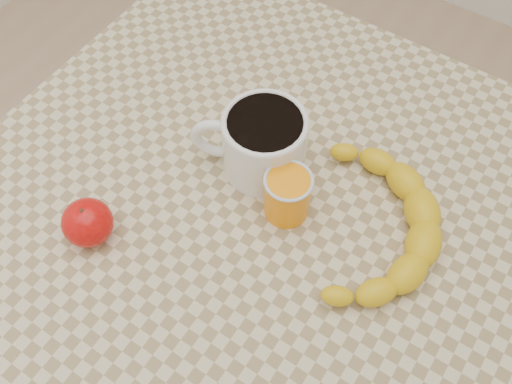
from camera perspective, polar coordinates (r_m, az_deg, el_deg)
The scene contains 6 objects.
ground at distance 1.47m, azimuth 0.00°, elevation -16.21°, with size 3.00×3.00×0.00m, color tan.
table at distance 0.85m, azimuth 0.00°, elevation -3.79°, with size 0.80×0.80×0.75m.
coffee_mug at distance 0.77m, azimuth 0.62°, elevation 5.08°, with size 0.17×0.15×0.10m.
orange_juice_glass at distance 0.74m, azimuth 3.17°, elevation -0.28°, with size 0.06×0.06×0.07m.
apple at distance 0.76m, azimuth -16.50°, elevation -2.94°, with size 0.08×0.08×0.06m.
banana at distance 0.75m, azimuth 11.87°, elevation -3.24°, with size 0.27×0.33×0.05m, color gold, non-canonical shape.
Camera 1 is at (0.22, -0.34, 1.42)m, focal length 40.00 mm.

